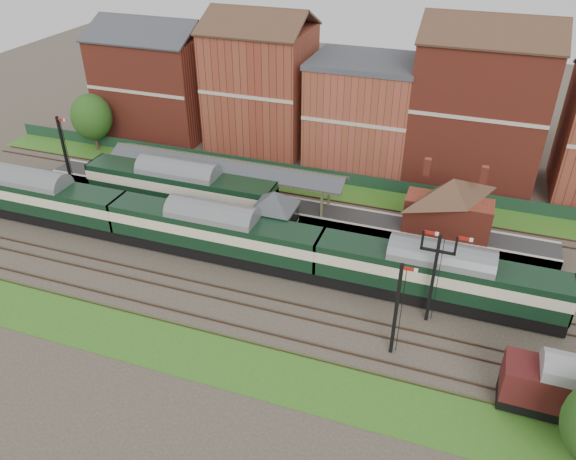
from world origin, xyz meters
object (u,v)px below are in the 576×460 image
(signal_box, at_px, (275,218))
(goods_van_a, at_px, (553,387))
(dmu_train, at_px, (214,231))
(platform_railcar, at_px, (180,187))
(semaphore_bracket, at_px, (434,273))

(signal_box, relative_size, goods_van_a, 0.96)
(signal_box, height_order, dmu_train, signal_box)
(signal_box, height_order, platform_railcar, signal_box)
(signal_box, height_order, semaphore_bracket, semaphore_bracket)
(signal_box, xyz_separation_m, platform_railcar, (-11.70, 3.25, -0.44))
(dmu_train, height_order, platform_railcar, platform_railcar)
(platform_railcar, bearing_deg, dmu_train, -43.04)
(semaphore_bracket, distance_m, dmu_train, 20.03)
(semaphore_bracket, distance_m, goods_van_a, 11.06)
(signal_box, distance_m, goods_van_a, 26.64)
(semaphore_bracket, xyz_separation_m, platform_railcar, (-26.73, 9.00, -1.88))
(semaphore_bracket, bearing_deg, goods_van_a, -37.11)
(signal_box, distance_m, semaphore_bracket, 16.16)
(semaphore_bracket, distance_m, platform_railcar, 28.27)
(dmu_train, bearing_deg, goods_van_a, -17.60)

